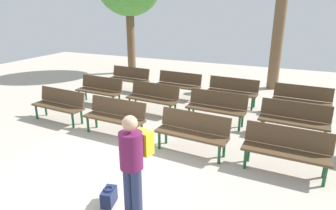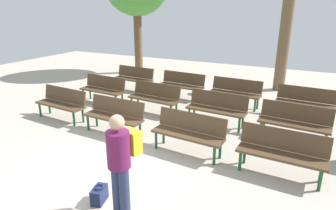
{
  "view_description": "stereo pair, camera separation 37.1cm",
  "coord_description": "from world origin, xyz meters",
  "px_view_note": "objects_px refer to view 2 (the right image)",
  "views": [
    {
      "loc": [
        3.0,
        -4.09,
        3.07
      ],
      "look_at": [
        0.0,
        2.73,
        0.55
      ],
      "focal_mm": 31.5,
      "sensor_mm": 36.0,
      "label": 1
    },
    {
      "loc": [
        3.34,
        -3.94,
        3.07
      ],
      "look_at": [
        0.0,
        2.73,
        0.55
      ],
      "focal_mm": 31.5,
      "sensor_mm": 36.0,
      "label": 2
    }
  ],
  "objects_px": {
    "bench_r1_c3": "(295,121)",
    "visitor_with_backpack": "(121,160)",
    "bench_r0_c0": "(62,102)",
    "bench_r2_c1": "(182,84)",
    "bench_r2_c0": "(134,77)",
    "bench_r1_c0": "(103,88)",
    "bench_r0_c1": "(115,114)",
    "bench_r0_c3": "(282,150)",
    "bench_r2_c3": "(306,101)",
    "bench_r0_c2": "(189,131)",
    "bench_r1_c2": "(217,107)",
    "handbag": "(99,194)",
    "bench_r1_c1": "(155,96)",
    "tree_0": "(284,46)",
    "bench_r2_c2": "(236,91)"
  },
  "relations": [
    {
      "from": "bench_r1_c3",
      "to": "visitor_with_backpack",
      "type": "bearing_deg",
      "value": -113.79
    },
    {
      "from": "bench_r0_c0",
      "to": "bench_r2_c1",
      "type": "bearing_deg",
      "value": 61.31
    },
    {
      "from": "bench_r1_c3",
      "to": "bench_r2_c0",
      "type": "xyz_separation_m",
      "value": [
        -5.82,
        2.08,
        0.0
      ]
    },
    {
      "from": "bench_r1_c0",
      "to": "bench_r0_c1",
      "type": "bearing_deg",
      "value": -42.14
    },
    {
      "from": "bench_r0_c0",
      "to": "bench_r0_c3",
      "type": "relative_size",
      "value": 1.01
    },
    {
      "from": "bench_r2_c3",
      "to": "visitor_with_backpack",
      "type": "xyz_separation_m",
      "value": [
        -2.25,
        -5.78,
        0.43
      ]
    },
    {
      "from": "bench_r2_c3",
      "to": "visitor_with_backpack",
      "type": "distance_m",
      "value": 6.22
    },
    {
      "from": "bench_r0_c0",
      "to": "bench_r0_c2",
      "type": "relative_size",
      "value": 1.0
    },
    {
      "from": "bench_r1_c2",
      "to": "handbag",
      "type": "height_order",
      "value": "bench_r1_c2"
    },
    {
      "from": "bench_r0_c1",
      "to": "bench_r0_c0",
      "type": "bearing_deg",
      "value": 178.56
    },
    {
      "from": "bench_r1_c1",
      "to": "bench_r2_c3",
      "type": "relative_size",
      "value": 1.01
    },
    {
      "from": "bench_r2_c1",
      "to": "bench_r1_c2",
      "type": "bearing_deg",
      "value": -41.08
    },
    {
      "from": "bench_r1_c0",
      "to": "bench_r2_c3",
      "type": "xyz_separation_m",
      "value": [
        6.03,
        1.45,
        0.0
      ]
    },
    {
      "from": "bench_r1_c3",
      "to": "tree_0",
      "type": "relative_size",
      "value": 0.48
    },
    {
      "from": "bench_r0_c1",
      "to": "handbag",
      "type": "bearing_deg",
      "value": -56.45
    },
    {
      "from": "bench_r1_c2",
      "to": "bench_r2_c3",
      "type": "height_order",
      "value": "same"
    },
    {
      "from": "bench_r1_c2",
      "to": "bench_r2_c3",
      "type": "xyz_separation_m",
      "value": [
        2.1,
        1.63,
        0.0
      ]
    },
    {
      "from": "bench_r0_c1",
      "to": "bench_r2_c3",
      "type": "xyz_separation_m",
      "value": [
        4.22,
        3.3,
        0.0
      ]
    },
    {
      "from": "bench_r1_c3",
      "to": "bench_r2_c0",
      "type": "bearing_deg",
      "value": 164.15
    },
    {
      "from": "visitor_with_backpack",
      "to": "bench_r2_c3",
      "type": "bearing_deg",
      "value": -98.09
    },
    {
      "from": "bench_r1_c2",
      "to": "bench_r2_c1",
      "type": "xyz_separation_m",
      "value": [
        -1.85,
        1.85,
        0.0
      ]
    },
    {
      "from": "bench_r2_c1",
      "to": "bench_r2_c0",
      "type": "bearing_deg",
      "value": -178.52
    },
    {
      "from": "bench_r1_c1",
      "to": "bench_r0_c0",
      "type": "bearing_deg",
      "value": -136.96
    },
    {
      "from": "bench_r0_c3",
      "to": "bench_r1_c2",
      "type": "height_order",
      "value": "same"
    },
    {
      "from": "bench_r1_c0",
      "to": "bench_r2_c2",
      "type": "bearing_deg",
      "value": 25.0
    },
    {
      "from": "bench_r0_c0",
      "to": "bench_r2_c2",
      "type": "bearing_deg",
      "value": 43.08
    },
    {
      "from": "bench_r0_c0",
      "to": "bench_r0_c2",
      "type": "height_order",
      "value": "same"
    },
    {
      "from": "tree_0",
      "to": "visitor_with_backpack",
      "type": "bearing_deg",
      "value": -98.0
    },
    {
      "from": "bench_r0_c0",
      "to": "bench_r1_c2",
      "type": "distance_m",
      "value": 4.32
    },
    {
      "from": "bench_r0_c2",
      "to": "visitor_with_backpack",
      "type": "height_order",
      "value": "visitor_with_backpack"
    },
    {
      "from": "bench_r2_c0",
      "to": "visitor_with_backpack",
      "type": "bearing_deg",
      "value": -54.37
    },
    {
      "from": "bench_r0_c1",
      "to": "bench_r2_c2",
      "type": "height_order",
      "value": "same"
    },
    {
      "from": "bench_r2_c1",
      "to": "bench_r2_c3",
      "type": "bearing_deg",
      "value": 0.73
    },
    {
      "from": "bench_r0_c0",
      "to": "bench_r1_c2",
      "type": "bearing_deg",
      "value": 25.03
    },
    {
      "from": "bench_r2_c2",
      "to": "bench_r1_c0",
      "type": "bearing_deg",
      "value": -154.86
    },
    {
      "from": "bench_r0_c3",
      "to": "tree_0",
      "type": "distance_m",
      "value": 6.48
    },
    {
      "from": "bench_r1_c2",
      "to": "tree_0",
      "type": "height_order",
      "value": "tree_0"
    },
    {
      "from": "bench_r0_c0",
      "to": "bench_r1_c3",
      "type": "xyz_separation_m",
      "value": [
        5.98,
        1.39,
        0.0
      ]
    },
    {
      "from": "bench_r1_c0",
      "to": "bench_r1_c3",
      "type": "distance_m",
      "value": 5.88
    },
    {
      "from": "bench_r1_c3",
      "to": "tree_0",
      "type": "distance_m",
      "value": 4.82
    },
    {
      "from": "bench_r0_c1",
      "to": "bench_r1_c3",
      "type": "distance_m",
      "value": 4.34
    },
    {
      "from": "bench_r0_c1",
      "to": "bench_r2_c2",
      "type": "relative_size",
      "value": 1.0
    },
    {
      "from": "bench_r0_c2",
      "to": "bench_r2_c0",
      "type": "bearing_deg",
      "value": 140.06
    },
    {
      "from": "bench_r0_c0",
      "to": "bench_r1_c1",
      "type": "xyz_separation_m",
      "value": [
        2.08,
        1.64,
        0.0
      ]
    },
    {
      "from": "bench_r2_c2",
      "to": "visitor_with_backpack",
      "type": "distance_m",
      "value": 5.93
    },
    {
      "from": "bench_r1_c3",
      "to": "bench_r2_c1",
      "type": "bearing_deg",
      "value": 156.09
    },
    {
      "from": "bench_r0_c1",
      "to": "tree_0",
      "type": "bearing_deg",
      "value": 65.24
    },
    {
      "from": "bench_r0_c1",
      "to": "bench_r0_c2",
      "type": "distance_m",
      "value": 2.07
    },
    {
      "from": "bench_r2_c2",
      "to": "tree_0",
      "type": "relative_size",
      "value": 0.48
    },
    {
      "from": "bench_r1_c0",
      "to": "visitor_with_backpack",
      "type": "relative_size",
      "value": 0.99
    }
  ]
}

